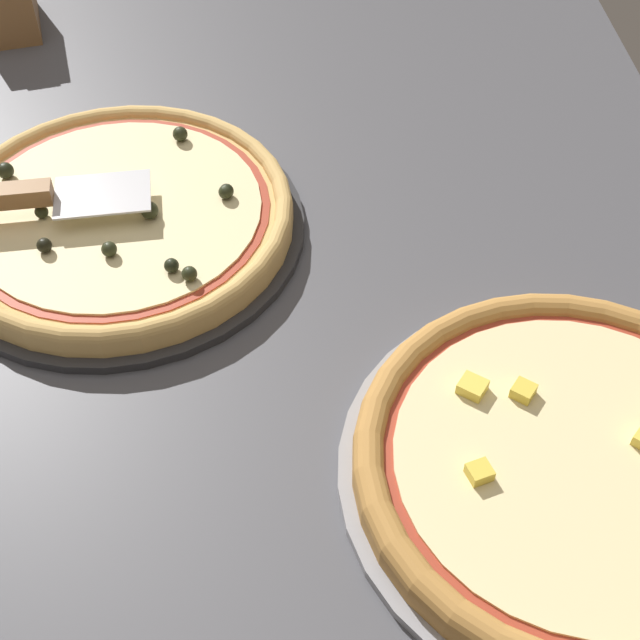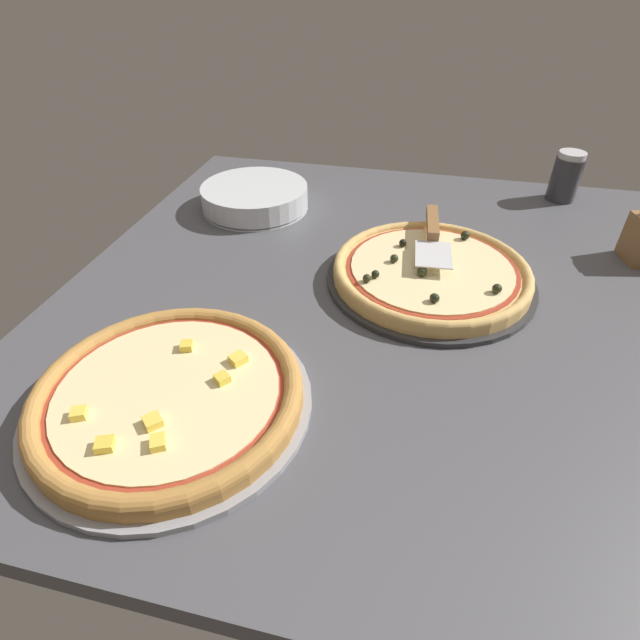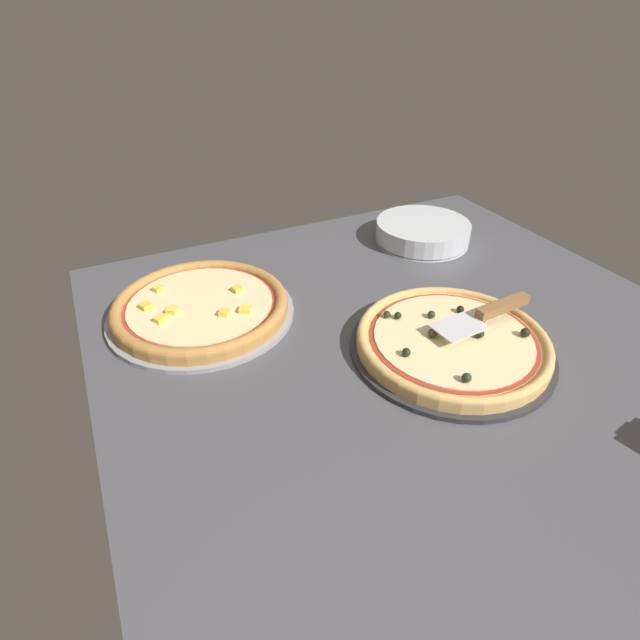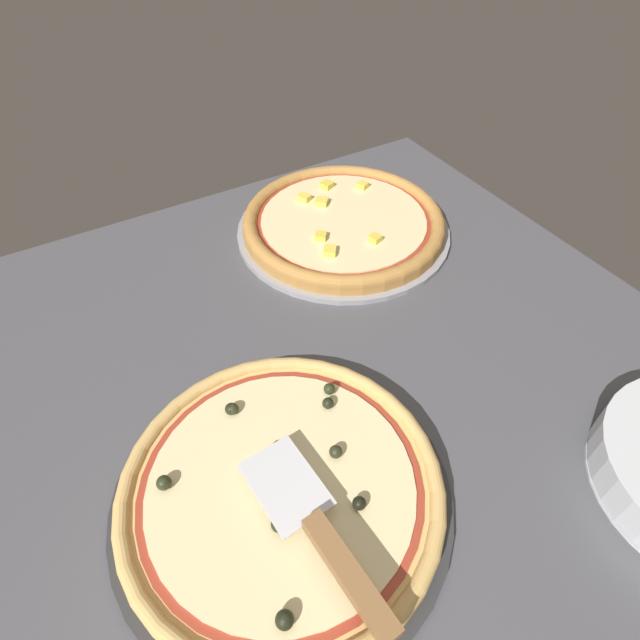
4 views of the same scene
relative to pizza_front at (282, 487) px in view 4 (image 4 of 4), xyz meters
The scene contains 6 objects.
ground_plane 8.68cm from the pizza_front, 35.86° to the left, with size 121.93×120.28×3.60cm, color #4C4C51.
pizza_pan_front 2.10cm from the pizza_front, 118.22° to the right, with size 38.96×38.96×1.00cm, color #2D2D30.
pizza_front is the anchor object (origin of this frame).
pizza_pan_back 52.18cm from the pizza_front, 50.20° to the left, with size 39.40×39.40×1.00cm, color #939399.
pizza_back 52.15cm from the pizza_front, 50.21° to the left, with size 37.03×37.03×3.23cm.
serving_spatula 10.63cm from the pizza_front, 85.87° to the right, with size 7.34×22.86×2.00cm.
Camera 4 is at (-15.04, -28.37, 56.11)cm, focal length 28.00 mm.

